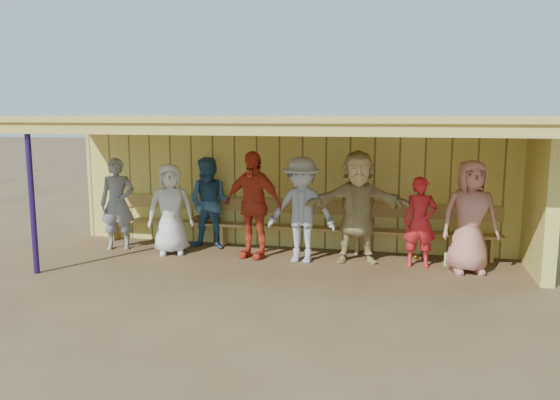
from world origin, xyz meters
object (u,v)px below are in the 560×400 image
object	(u,v)px
player_a	(118,204)
player_h	(470,217)
bench	(289,221)
player_e	(302,210)
player_f	(358,207)
player_g	(420,222)
player_c	(210,203)
player_d	(253,205)
player_b	(171,209)

from	to	relation	value
player_a	player_h	xyz separation A→B (m)	(6.27, -0.13, 0.05)
player_h	bench	bearing A→B (deg)	152.51
player_e	player_a	bearing A→B (deg)	179.74
player_f	player_a	bearing A→B (deg)	171.82
player_g	bench	size ratio (longest dim) A/B	0.20
player_a	player_g	world-z (taller)	player_a
player_a	player_h	world-z (taller)	player_h
player_g	player_h	size ratio (longest dim) A/B	0.83
player_c	player_g	distance (m)	3.86
player_e	bench	size ratio (longest dim) A/B	0.24
player_a	player_d	xyz separation A→B (m)	(2.63, 0.00, 0.08)
player_e	player_b	bearing A→B (deg)	-178.38
player_d	player_c	bearing A→B (deg)	167.29
player_b	player_h	world-z (taller)	player_h
bench	player_h	bearing A→B (deg)	-15.63
player_d	player_h	size ratio (longest dim) A/B	1.04
player_a	player_e	world-z (taller)	player_e
player_a	player_f	size ratio (longest dim) A/B	0.90
player_b	player_f	bearing A→B (deg)	-19.73
player_e	player_h	bearing A→B (deg)	1.05
player_c	bench	distance (m)	1.53
player_a	player_e	size ratio (longest dim) A/B	0.95
player_f	player_g	world-z (taller)	player_f
player_g	bench	world-z (taller)	player_g
player_a	player_f	bearing A→B (deg)	-18.18
player_b	player_c	distance (m)	0.78
player_b	player_h	bearing A→B (deg)	-23.56
player_d	player_f	bearing A→B (deg)	15.09
player_d	player_h	distance (m)	3.64
player_d	player_b	bearing A→B (deg)	-163.72
player_b	player_f	distance (m)	3.35
player_e	player_f	bearing A→B (deg)	14.07
player_a	player_d	distance (m)	2.63
player_h	player_c	bearing A→B (deg)	161.06
player_f	player_g	bearing A→B (deg)	-12.63
player_c	bench	bearing A→B (deg)	11.53
player_c	player_h	size ratio (longest dim) A/B	0.95
player_c	player_e	size ratio (longest dim) A/B	0.96
player_d	bench	world-z (taller)	player_d
player_c	player_d	bearing A→B (deg)	-24.95
player_e	bench	bearing A→B (deg)	116.59
player_e	bench	distance (m)	1.02
player_f	player_h	world-z (taller)	player_f
player_e	player_g	distance (m)	1.98
player_e	bench	world-z (taller)	player_e
player_c	bench	size ratio (longest dim) A/B	0.23
player_b	player_h	xyz separation A→B (m)	(5.15, -0.02, 0.08)
player_e	bench	xyz separation A→B (m)	(-0.40, 0.86, -0.38)
player_c	player_h	bearing A→B (deg)	-7.35
player_f	player_h	bearing A→B (deg)	-16.70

